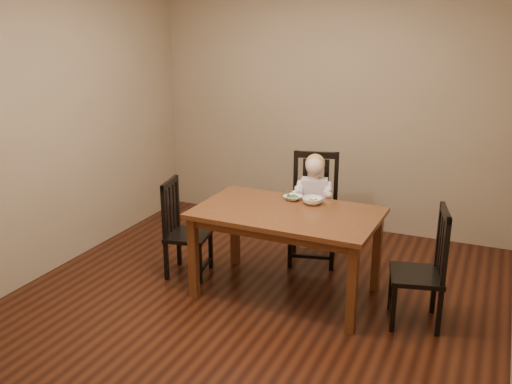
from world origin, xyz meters
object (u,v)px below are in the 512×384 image
at_px(toddler, 314,198).
at_px(bowl_veg, 312,201).
at_px(chair_child, 314,210).
at_px(chair_right, 423,270).
at_px(bowl_peas, 293,198).
at_px(chair_left, 183,230).
at_px(dining_table, 287,221).

distance_m(toddler, bowl_veg, 0.52).
relative_size(chair_child, chair_right, 1.12).
xyz_separation_m(bowl_peas, bowl_veg, (0.19, -0.04, 0.01)).
distance_m(chair_child, chair_left, 1.27).
height_order(bowl_peas, bowl_veg, bowl_veg).
xyz_separation_m(dining_table, bowl_veg, (0.13, 0.26, 0.12)).
distance_m(chair_left, bowl_peas, 1.06).
xyz_separation_m(chair_right, bowl_peas, (-1.19, 0.34, 0.32)).
relative_size(dining_table, toddler, 2.74).
relative_size(chair_right, bowl_peas, 6.12).
bearing_deg(chair_right, chair_left, 75.43).
relative_size(dining_table, chair_child, 1.45).
height_order(dining_table, toddler, toddler).
distance_m(chair_child, chair_right, 1.42).
relative_size(dining_table, bowl_peas, 9.93).
bearing_deg(chair_left, chair_child, 117.50).
relative_size(chair_left, toddler, 1.60).
bearing_deg(toddler, chair_left, 22.48).
relative_size(chair_child, toddler, 1.88).
distance_m(chair_child, toddler, 0.15).
bearing_deg(chair_left, bowl_peas, 96.30).
xyz_separation_m(chair_child, bowl_peas, (-0.04, -0.49, 0.27)).
xyz_separation_m(toddler, bowl_veg, (0.14, -0.48, 0.14)).
relative_size(chair_right, toddler, 1.69).
bearing_deg(toddler, dining_table, 76.49).
xyz_separation_m(dining_table, chair_left, (-1.01, -0.00, -0.24)).
distance_m(dining_table, chair_right, 1.15).
height_order(toddler, bowl_peas, toddler).
bearing_deg(bowl_peas, chair_child, 85.55).
height_order(dining_table, chair_child, chair_child).
distance_m(dining_table, toddler, 0.74).
relative_size(toddler, bowl_peas, 3.63).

